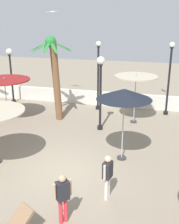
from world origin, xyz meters
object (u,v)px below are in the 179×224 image
(patio_umbrella_5, at_px, (124,95))
(guest_3, at_px, (108,173))
(guest_2, at_px, (63,194))
(seagull_1, at_px, (52,12))
(lamp_post_1, at_px, (98,72))
(patio_umbrella_3, at_px, (136,78))
(patio_umbrella_4, at_px, (4,82))
(lamp_post_0, at_px, (101,83))
(lamp_post_3, at_px, (169,76))
(palm_tree_1, at_px, (54,69))
(lamp_post_2, at_px, (11,67))

(patio_umbrella_5, distance_m, guest_3, 3.35)
(guest_2, relative_size, seagull_1, 1.61)
(lamp_post_1, relative_size, guest_2, 2.72)
(patio_umbrella_3, relative_size, guest_3, 1.80)
(guest_3, bearing_deg, patio_umbrella_3, 89.48)
(patio_umbrella_5, relative_size, seagull_1, 3.15)
(lamp_post_1, bearing_deg, patio_umbrella_4, -145.93)
(patio_umbrella_4, relative_size, patio_umbrella_5, 0.92)
(lamp_post_0, relative_size, lamp_post_3, 0.89)
(patio_umbrella_5, xyz_separation_m, lamp_post_3, (1.75, 6.24, -0.40))
(palm_tree_1, bearing_deg, seagull_1, 112.10)
(lamp_post_3, bearing_deg, guest_2, -105.03)
(lamp_post_1, distance_m, guest_2, 10.56)
(palm_tree_1, bearing_deg, patio_umbrella_3, 7.57)
(guest_3, xyz_separation_m, seagull_1, (-5.82, 10.16, 5.01))
(lamp_post_2, height_order, guest_2, lamp_post_2)
(patio_umbrella_4, bearing_deg, lamp_post_1, 34.07)
(guest_2, relative_size, guest_3, 1.01)
(patio_umbrella_3, height_order, lamp_post_0, lamp_post_0)
(guest_3, bearing_deg, lamp_post_2, 133.65)
(patio_umbrella_4, distance_m, lamp_post_0, 5.53)
(palm_tree_1, xyz_separation_m, lamp_post_0, (2.82, -0.90, -0.43))
(patio_umbrella_5, relative_size, lamp_post_0, 0.80)
(patio_umbrella_4, distance_m, seagull_1, 5.87)
(lamp_post_1, distance_m, seagull_1, 5.04)
(patio_umbrella_3, distance_m, patio_umbrella_4, 7.27)
(lamp_post_2, bearing_deg, patio_umbrella_3, -11.07)
(seagull_1, bearing_deg, patio_umbrella_5, -51.44)
(patio_umbrella_4, distance_m, guest_3, 9.23)
(guest_3, height_order, seagull_1, seagull_1)
(palm_tree_1, bearing_deg, patio_umbrella_5, -40.64)
(lamp_post_1, xyz_separation_m, guest_2, (1.44, -10.36, -1.48))
(palm_tree_1, bearing_deg, guest_3, -56.41)
(palm_tree_1, distance_m, lamp_post_1, 3.09)
(lamp_post_1, bearing_deg, patio_umbrella_3, -35.12)
(lamp_post_1, relative_size, lamp_post_3, 0.99)
(patio_umbrella_4, bearing_deg, lamp_post_3, 19.97)
(lamp_post_1, bearing_deg, guest_3, -74.75)
(guest_2, distance_m, seagull_1, 13.51)
(lamp_post_0, bearing_deg, seagull_1, 133.70)
(lamp_post_0, xyz_separation_m, guest_2, (0.55, -7.11, -1.57))
(patio_umbrella_3, xyz_separation_m, lamp_post_0, (-1.61, -1.49, -0.02))
(patio_umbrella_5, bearing_deg, lamp_post_1, 112.06)
(patio_umbrella_5, distance_m, seagull_1, 9.94)
(seagull_1, bearing_deg, patio_umbrella_4, -105.95)
(lamp_post_0, bearing_deg, lamp_post_3, 44.83)
(lamp_post_1, distance_m, lamp_post_2, 5.99)
(patio_umbrella_3, xyz_separation_m, guest_3, (-0.07, -7.17, -1.60))
(lamp_post_2, xyz_separation_m, guest_3, (8.42, -8.83, -1.52))
(guest_2, bearing_deg, guest_3, 55.09)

